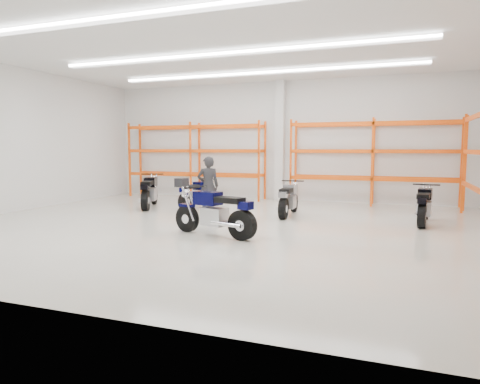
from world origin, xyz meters
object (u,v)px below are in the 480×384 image
(motorcycle_main, at_px, (217,214))
(motorcycle_back_b, at_px, (195,193))
(structural_column, at_px, (280,141))
(motorcycle_back_c, at_px, (288,200))
(motorcycle_back_a, at_px, (149,192))
(standing_man, at_px, (208,186))
(motorcycle_back_d, at_px, (424,206))

(motorcycle_main, bearing_deg, motorcycle_back_b, 122.00)
(structural_column, bearing_deg, motorcycle_back_c, -71.47)
(motorcycle_back_a, height_order, motorcycle_back_c, motorcycle_back_a)
(motorcycle_back_a, relative_size, motorcycle_back_c, 1.05)
(motorcycle_back_a, height_order, standing_man, standing_man)
(motorcycle_back_d, height_order, structural_column, structural_column)
(motorcycle_back_b, relative_size, standing_man, 1.17)
(motorcycle_main, height_order, structural_column, structural_column)
(motorcycle_main, height_order, motorcycle_back_d, motorcycle_main)
(motorcycle_back_a, height_order, motorcycle_back_d, motorcycle_back_a)
(motorcycle_back_d, height_order, standing_man, standing_man)
(motorcycle_back_a, distance_m, motorcycle_back_b, 1.55)
(motorcycle_back_b, bearing_deg, motorcycle_back_a, -165.73)
(motorcycle_back_a, bearing_deg, motorcycle_back_d, -1.48)
(motorcycle_back_a, distance_m, motorcycle_back_d, 8.37)
(motorcycle_main, distance_m, motorcycle_back_a, 5.25)
(standing_man, bearing_deg, motorcycle_back_d, 154.01)
(motorcycle_back_b, xyz_separation_m, structural_column, (1.99, 3.22, 1.75))
(motorcycle_back_d, bearing_deg, motorcycle_back_b, 175.01)
(motorcycle_back_c, distance_m, motorcycle_back_d, 3.64)
(motorcycle_main, relative_size, structural_column, 0.49)
(motorcycle_back_b, distance_m, motorcycle_back_d, 6.89)
(motorcycle_main, height_order, motorcycle_back_a, motorcycle_back_a)
(motorcycle_main, xyz_separation_m, motorcycle_back_d, (4.44, 3.28, -0.04))
(motorcycle_back_a, bearing_deg, structural_column, 45.87)
(motorcycle_back_d, relative_size, structural_column, 0.46)
(motorcycle_main, height_order, motorcycle_back_c, motorcycle_main)
(motorcycle_back_a, bearing_deg, motorcycle_back_c, -0.93)
(motorcycle_main, height_order, motorcycle_back_b, motorcycle_main)
(motorcycle_main, xyz_separation_m, motorcycle_back_b, (-2.42, 3.87, -0.01))
(motorcycle_back_d, relative_size, standing_man, 1.18)
(motorcycle_main, distance_m, motorcycle_back_d, 5.52)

